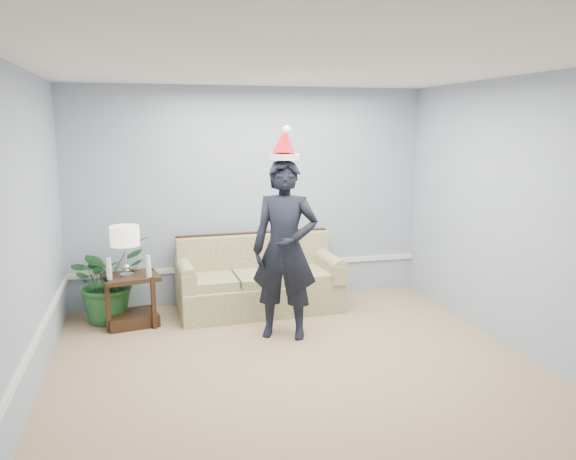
# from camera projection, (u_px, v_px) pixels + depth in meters

# --- Properties ---
(room_shell) EXTENTS (4.54, 5.04, 2.74)m
(room_shell) POSITION_uv_depth(u_px,v_px,m) (307.00, 232.00, 4.67)
(room_shell) COLOR tan
(room_shell) RESTS_ON ground
(wainscot_trim) EXTENTS (4.49, 4.99, 0.06)m
(wainscot_trim) POSITION_uv_depth(u_px,v_px,m) (162.00, 304.00, 5.67)
(wainscot_trim) COLOR white
(wainscot_trim) RESTS_ON room_shell
(sofa) EXTENTS (1.97, 0.91, 0.91)m
(sofa) POSITION_uv_depth(u_px,v_px,m) (258.00, 284.00, 6.85)
(sofa) COLOR #515C2B
(sofa) RESTS_ON room_shell
(side_table) EXTENTS (0.68, 0.61, 0.58)m
(side_table) POSITION_uv_depth(u_px,v_px,m) (132.00, 305.00, 6.33)
(side_table) COLOR #332112
(side_table) RESTS_ON room_shell
(table_lamp) EXTENTS (0.32, 0.32, 0.57)m
(table_lamp) POSITION_uv_depth(u_px,v_px,m) (125.00, 238.00, 6.14)
(table_lamp) COLOR silver
(table_lamp) RESTS_ON side_table
(candle_pair) EXTENTS (0.48, 0.06, 0.24)m
(candle_pair) POSITION_uv_depth(u_px,v_px,m) (129.00, 268.00, 6.11)
(candle_pair) COLOR silver
(candle_pair) RESTS_ON side_table
(houseplant) EXTENTS (1.16, 1.15, 0.98)m
(houseplant) POSITION_uv_depth(u_px,v_px,m) (107.00, 279.00, 6.42)
(houseplant) COLOR #245D2C
(houseplant) RESTS_ON room_shell
(man) EXTENTS (0.81, 0.68, 1.89)m
(man) POSITION_uv_depth(u_px,v_px,m) (285.00, 250.00, 5.86)
(man) COLOR black
(man) RESTS_ON room_shell
(santa_hat) EXTENTS (0.38, 0.41, 0.36)m
(santa_hat) POSITION_uv_depth(u_px,v_px,m) (284.00, 145.00, 5.68)
(santa_hat) COLOR white
(santa_hat) RESTS_ON man
(teddy_bear) EXTENTS (0.37, 0.37, 0.46)m
(teddy_bear) POSITION_uv_depth(u_px,v_px,m) (285.00, 261.00, 6.66)
(teddy_bear) COLOR white
(teddy_bear) RESTS_ON sofa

